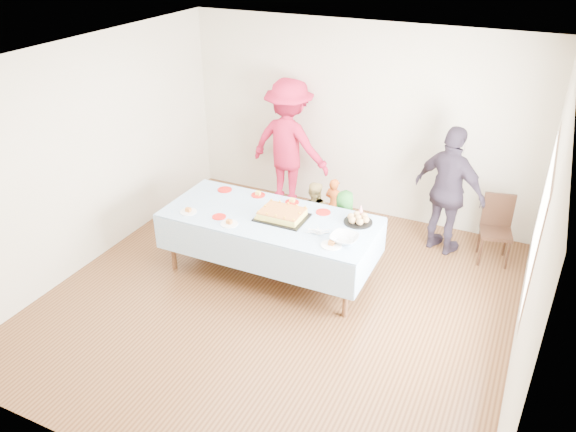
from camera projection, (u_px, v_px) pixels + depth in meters
name	position (u px, v px, depth m)	size (l,w,h in m)	color
ground	(279.00, 298.00, 6.42)	(5.00, 5.00, 0.00)	#492914
room_walls	(283.00, 155.00, 5.56)	(5.04, 5.04, 2.72)	beige
party_table	(270.00, 220.00, 6.55)	(2.50, 1.10, 0.78)	#55341D
birthday_cake	(282.00, 214.00, 6.46)	(0.57, 0.44, 0.10)	black
rolls_tray	(358.00, 219.00, 6.37)	(0.33, 0.33, 0.10)	black
punch_bowl	(344.00, 239.00, 6.00)	(0.30, 0.30, 0.07)	silver
party_hat	(361.00, 211.00, 6.44)	(0.10, 0.10, 0.18)	white
fork_pile	(318.00, 230.00, 6.16)	(0.24, 0.18, 0.07)	white
plate_red_far_a	(225.00, 190.00, 7.14)	(0.18, 0.18, 0.01)	red
plate_red_far_b	(258.00, 195.00, 7.00)	(0.18, 0.18, 0.01)	red
plate_red_far_c	(292.00, 202.00, 6.83)	(0.17, 0.17, 0.01)	red
plate_red_far_d	(323.00, 212.00, 6.60)	(0.17, 0.17, 0.01)	red
plate_red_near	(219.00, 217.00, 6.50)	(0.16, 0.16, 0.01)	red
plate_white_left	(188.00, 212.00, 6.61)	(0.20, 0.20, 0.01)	white
plate_white_mid	(229.00, 224.00, 6.35)	(0.20, 0.20, 0.01)	white
plate_white_right	(331.00, 245.00, 5.94)	(0.23, 0.23, 0.01)	white
dining_chair	(497.00, 224.00, 6.97)	(0.44, 0.44, 0.86)	black
toddler_left	(334.00, 205.00, 7.64)	(0.28, 0.18, 0.77)	#C85119
toddler_mid	(344.00, 226.00, 6.97)	(0.45, 0.30, 0.93)	#246D25
toddler_right	(313.00, 214.00, 7.26)	(0.44, 0.34, 0.90)	tan
adult_left	(289.00, 145.00, 8.06)	(1.24, 0.71, 1.91)	#B61637
adult_right	(449.00, 192.00, 6.97)	(0.98, 0.41, 1.68)	#2D2432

